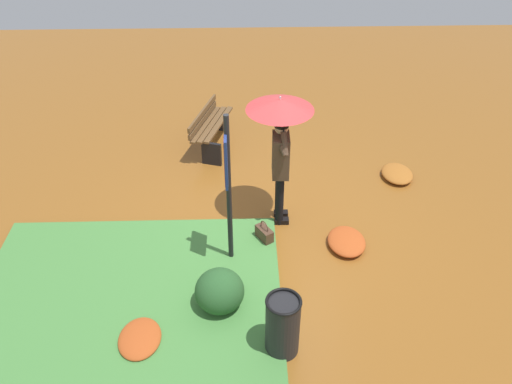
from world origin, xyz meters
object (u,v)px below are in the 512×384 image
Objects in this scene: park_bench at (210,127)px; trash_bin at (283,325)px; handbag at (264,234)px; person_with_umbrella at (280,130)px; info_sign_post at (227,175)px.

park_bench is 1.73× the size of trash_bin.
handbag is 2.91m from park_bench.
person_with_umbrella is at bearing -152.49° from park_bench.
trash_bin is at bearing 177.54° from person_with_umbrella.
info_sign_post is (-0.94, 0.73, -0.11)m from person_with_umbrella.
park_bench is at bearing 17.94° from handbag.
trash_bin reaches higher than handbag.
trash_bin is at bearing -158.50° from info_sign_post.
park_bench is (2.17, 1.13, -1.15)m from person_with_umbrella.
person_with_umbrella is 2.77m from trash_bin.
handbag is (0.35, -0.50, -1.32)m from info_sign_post.
person_with_umbrella is 2.70m from park_bench.
info_sign_post is at bearing 142.03° from person_with_umbrella.
person_with_umbrella reaches higher than park_bench.
person_with_umbrella is at bearing -2.46° from trash_bin.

